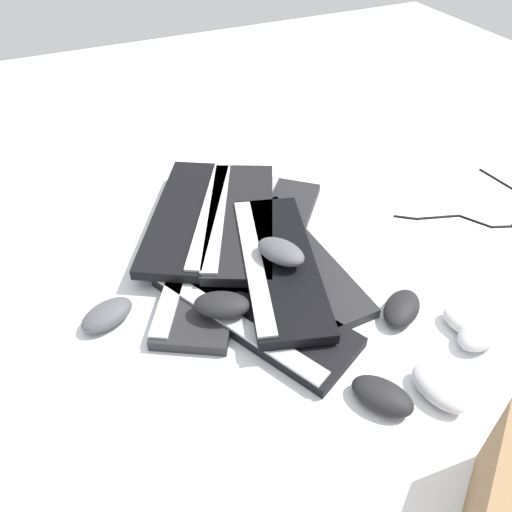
% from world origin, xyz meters
% --- Properties ---
extents(ground_plane, '(3.20, 3.20, 0.00)m').
position_xyz_m(ground_plane, '(0.00, 0.00, 0.00)').
color(ground_plane, silver).
extents(keyboard_0, '(0.35, 0.46, 0.03)m').
position_xyz_m(keyboard_0, '(0.18, -0.05, 0.01)').
color(keyboard_0, '#232326').
rests_on(keyboard_0, ground).
extents(keyboard_1, '(0.33, 0.46, 0.03)m').
position_xyz_m(keyboard_1, '(0.14, 0.10, 0.01)').
color(keyboard_1, black).
rests_on(keyboard_1, ground).
extents(keyboard_2, '(0.17, 0.45, 0.03)m').
position_xyz_m(keyboard_2, '(-0.01, 0.00, 0.01)').
color(keyboard_2, '#232326').
rests_on(keyboard_2, ground).
extents(keyboard_3, '(0.40, 0.43, 0.03)m').
position_xyz_m(keyboard_3, '(-0.01, -0.11, 0.01)').
color(keyboard_3, '#232326').
rests_on(keyboard_3, ground).
extents(keyboard_4, '(0.21, 0.46, 0.03)m').
position_xyz_m(keyboard_4, '(0.10, -0.19, 0.01)').
color(keyboard_4, black).
rests_on(keyboard_4, ground).
extents(keyboard_5, '(0.33, 0.46, 0.03)m').
position_xyz_m(keyboard_5, '(0.05, -0.15, 0.04)').
color(keyboard_5, black).
rests_on(keyboard_5, keyboard_3).
extents(keyboard_6, '(0.27, 0.46, 0.03)m').
position_xyz_m(keyboard_6, '(0.04, 0.03, 0.04)').
color(keyboard_6, black).
rests_on(keyboard_6, keyboard_2).
extents(keyboard_7, '(0.35, 0.46, 0.03)m').
position_xyz_m(keyboard_7, '(0.16, -0.22, 0.04)').
color(keyboard_7, black).
rests_on(keyboard_7, keyboard_4).
extents(mouse_0, '(0.08, 0.12, 0.04)m').
position_xyz_m(mouse_0, '(-0.08, 0.41, 0.02)').
color(mouse_0, '#B7B7BC').
rests_on(mouse_0, ground).
extents(mouse_1, '(0.13, 0.10, 0.04)m').
position_xyz_m(mouse_1, '(0.40, 0.00, 0.02)').
color(mouse_1, '#4C4C51').
rests_on(mouse_1, ground).
extents(mouse_2, '(0.12, 0.13, 0.04)m').
position_xyz_m(mouse_2, '(0.02, 0.38, 0.02)').
color(mouse_2, black).
rests_on(mouse_2, ground).
extents(mouse_3, '(0.13, 0.12, 0.04)m').
position_xyz_m(mouse_3, '(-0.14, 0.23, 0.02)').
color(mouse_3, black).
rests_on(mouse_3, ground).
extents(mouse_4, '(0.12, 0.09, 0.04)m').
position_xyz_m(mouse_4, '(-0.23, 0.34, 0.02)').
color(mouse_4, '#B7B7BC').
rests_on(mouse_4, ground).
extents(mouse_5, '(0.11, 0.13, 0.04)m').
position_xyz_m(mouse_5, '(0.04, 0.03, 0.08)').
color(mouse_5, '#4C4C51').
rests_on(mouse_5, keyboard_6).
extents(mouse_6, '(0.10, 0.13, 0.04)m').
position_xyz_m(mouse_6, '(-0.23, 0.32, 0.02)').
color(mouse_6, silver).
rests_on(mouse_6, ground).
extents(mouse_7, '(0.13, 0.11, 0.04)m').
position_xyz_m(mouse_7, '(0.20, 0.10, 0.05)').
color(mouse_7, black).
rests_on(mouse_7, keyboard_1).
extents(cable_0, '(0.37, 0.24, 0.01)m').
position_xyz_m(cable_0, '(-0.56, 0.02, 0.00)').
color(cable_0, black).
rests_on(cable_0, ground).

